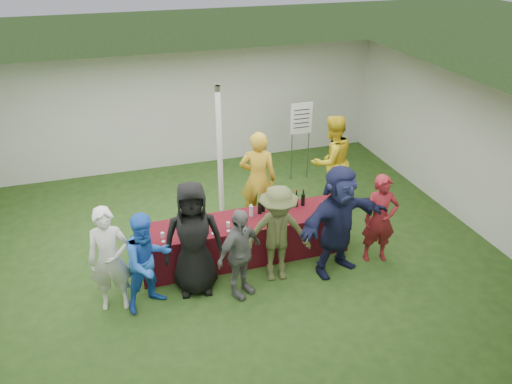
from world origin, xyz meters
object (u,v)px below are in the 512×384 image
object	(u,v)px
customer_5	(338,221)
customer_6	(380,219)
customer_1	(148,262)
dump_bucket	(337,207)
staff_pourer	(258,179)
customer_4	(278,234)
serving_table	(245,238)
staff_back	(331,161)
customer_3	(240,254)
customer_0	(110,260)
wine_list_sign	(301,124)
customer_2	(193,239)

from	to	relation	value
customer_5	customer_6	world-z (taller)	customer_5
customer_1	dump_bucket	bearing A→B (deg)	-13.08
staff_pourer	customer_4	bearing A→B (deg)	103.18
serving_table	customer_5	distance (m)	1.67
staff_pourer	staff_back	bearing A→B (deg)	-148.95
staff_back	customer_3	world-z (taller)	staff_back
staff_pourer	dump_bucket	bearing A→B (deg)	150.86
customer_0	dump_bucket	bearing A→B (deg)	14.16
wine_list_sign	customer_3	size ratio (longest dim) A/B	1.19
dump_bucket	customer_3	world-z (taller)	customer_3
customer_0	customer_5	distance (m)	3.58
customer_2	wine_list_sign	bearing A→B (deg)	54.29
serving_table	customer_1	xyz separation A→B (m)	(-1.71, -0.79, 0.42)
serving_table	customer_4	bearing A→B (deg)	-65.74
serving_table	customer_5	xyz separation A→B (m)	(1.33, -0.82, 0.58)
customer_0	customer_4	distance (m)	2.57
customer_6	dump_bucket	bearing A→B (deg)	149.34
customer_3	customer_5	bearing A→B (deg)	-26.03
wine_list_sign	customer_4	size ratio (longest dim) A/B	1.07
dump_bucket	customer_6	size ratio (longest dim) A/B	0.13
customer_3	serving_table	bearing A→B (deg)	38.77
customer_4	customer_1	bearing A→B (deg)	-171.36
customer_0	customer_3	xyz separation A→B (m)	(1.88, -0.30, -0.09)
staff_back	customer_6	distance (m)	2.07
customer_1	customer_4	bearing A→B (deg)	-21.22
customer_2	customer_5	xyz separation A→B (m)	(2.33, -0.20, 0.01)
customer_0	customer_5	bearing A→B (deg)	5.06
wine_list_sign	staff_back	xyz separation A→B (m)	(0.15, -1.29, -0.35)
customer_1	customer_3	distance (m)	1.36
dump_bucket	customer_4	size ratio (longest dim) A/B	0.13
customer_4	customer_6	world-z (taller)	customer_4
serving_table	wine_list_sign	world-z (taller)	wine_list_sign
wine_list_sign	staff_back	distance (m)	1.35
customer_0	customer_3	size ratio (longest dim) A/B	1.12
staff_pourer	customer_2	distance (m)	2.26
customer_1	customer_2	distance (m)	0.75
staff_pourer	customer_2	world-z (taller)	staff_pourer
dump_bucket	customer_6	xyz separation A→B (m)	(0.55, -0.52, -0.04)
dump_bucket	wine_list_sign	xyz separation A→B (m)	(0.46, 2.83, 0.48)
customer_1	customer_6	world-z (taller)	customer_6
serving_table	staff_back	distance (m)	2.64
staff_back	customer_5	bearing A→B (deg)	54.83
serving_table	customer_3	size ratio (longest dim) A/B	2.38
dump_bucket	customer_5	world-z (taller)	customer_5
staff_pourer	customer_6	distance (m)	2.38
customer_2	customer_4	distance (m)	1.33
staff_back	customer_2	distance (m)	3.74
serving_table	staff_back	size ratio (longest dim) A/B	1.87
staff_pourer	staff_back	world-z (taller)	staff_back
staff_back	customer_1	bearing A→B (deg)	15.38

